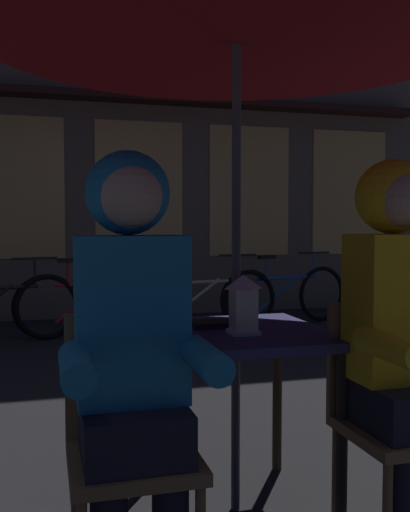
{
  "coord_description": "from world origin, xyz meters",
  "views": [
    {
      "loc": [
        -0.73,
        -2.21,
        1.17
      ],
      "look_at": [
        0.0,
        0.47,
        1.01
      ],
      "focal_mm": 40.85,
      "sensor_mm": 36.0,
      "label": 1
    }
  ],
  "objects": [
    {
      "name": "chair_left",
      "position": [
        -0.48,
        -0.37,
        0.49
      ],
      "size": [
        0.4,
        0.4,
        0.87
      ],
      "color": "olive",
      "rests_on": "ground_plane"
    },
    {
      "name": "lantern",
      "position": [
        -0.0,
        -0.09,
        0.86
      ],
      "size": [
        0.11,
        0.11,
        0.23
      ],
      "color": "white",
      "rests_on": "cafe_table"
    },
    {
      "name": "bicycle_fourth",
      "position": [
        0.91,
        3.79,
        0.35
      ],
      "size": [
        1.68,
        0.2,
        0.84
      ],
      "color": "black",
      "rests_on": "ground_plane"
    },
    {
      "name": "bicycle_third",
      "position": [
        -0.24,
        3.87,
        0.35
      ],
      "size": [
        1.68,
        0.15,
        0.84
      ],
      "color": "black",
      "rests_on": "ground_plane"
    },
    {
      "name": "book",
      "position": [
        -0.06,
        0.09,
        0.75
      ],
      "size": [
        0.21,
        0.15,
        0.02
      ],
      "primitive_type": "cube",
      "rotation": [
        0.0,
        0.0,
        -0.04
      ],
      "color": "black",
      "rests_on": "cafe_table"
    },
    {
      "name": "person_left_hooded",
      "position": [
        -0.48,
        -0.43,
        0.85
      ],
      "size": [
        0.45,
        0.56,
        1.4
      ],
      "color": "black",
      "rests_on": "ground_plane"
    },
    {
      "name": "bicycle_fifth",
      "position": [
        1.94,
        3.99,
        0.35
      ],
      "size": [
        1.65,
        0.41,
        0.84
      ],
      "color": "black",
      "rests_on": "ground_plane"
    },
    {
      "name": "chair_right",
      "position": [
        0.48,
        -0.37,
        0.49
      ],
      "size": [
        0.4,
        0.4,
        0.87
      ],
      "color": "olive",
      "rests_on": "ground_plane"
    },
    {
      "name": "person_right_hooded",
      "position": [
        0.48,
        -0.43,
        0.85
      ],
      "size": [
        0.45,
        0.56,
        1.4
      ],
      "color": "black",
      "rests_on": "ground_plane"
    },
    {
      "name": "cafe_table",
      "position": [
        0.0,
        0.0,
        0.64
      ],
      "size": [
        0.72,
        0.72,
        0.74
      ],
      "color": "navy",
      "rests_on": "ground_plane"
    },
    {
      "name": "ground_plane",
      "position": [
        0.0,
        0.0,
        0.0
      ],
      "size": [
        60.0,
        60.0,
        0.0
      ],
      "primitive_type": "plane",
      "color": "#232326"
    },
    {
      "name": "shopfront_building",
      "position": [
        -0.32,
        5.4,
        3.09
      ],
      "size": [
        10.0,
        0.93,
        6.2
      ],
      "color": "#6B5B4C",
      "rests_on": "ground_plane"
    }
  ]
}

